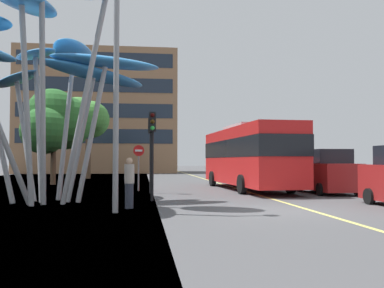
{
  "coord_description": "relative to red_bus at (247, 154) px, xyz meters",
  "views": [
    {
      "loc": [
        -4.41,
        -13.38,
        1.64
      ],
      "look_at": [
        -1.89,
        7.95,
        2.5
      ],
      "focal_mm": 39.12,
      "sensor_mm": 36.0,
      "label": 1
    }
  ],
  "objects": [
    {
      "name": "ground",
      "position": [
        -2.28,
        -9.92,
        -2.06
      ],
      "size": [
        120.0,
        240.0,
        0.1
      ],
      "color": "#4C4C4F"
    },
    {
      "name": "red_bus",
      "position": [
        0.0,
        0.0,
        0.0
      ],
      "size": [
        3.2,
        11.54,
        3.68
      ],
      "color": "red",
      "rests_on": "ground"
    },
    {
      "name": "leaf_sculpture",
      "position": [
        -9.51,
        -6.7,
        4.04
      ],
      "size": [
        8.89,
        8.3,
        8.49
      ],
      "color": "#9EA0A5",
      "rests_on": "ground"
    },
    {
      "name": "traffic_light_kerb_near",
      "position": [
        -5.56,
        -6.24,
        0.61
      ],
      "size": [
        0.28,
        0.42,
        3.62
      ],
      "color": "black",
      "rests_on": "ground"
    },
    {
      "name": "traffic_light_kerb_far",
      "position": [
        -5.54,
        -2.18,
        0.74
      ],
      "size": [
        0.28,
        0.42,
        3.8
      ],
      "color": "black",
      "rests_on": "ground"
    },
    {
      "name": "car_parked_mid",
      "position": [
        3.25,
        -3.22,
        -0.97
      ],
      "size": [
        2.06,
        4.2,
        2.2
      ],
      "color": "maroon",
      "rests_on": "ground"
    },
    {
      "name": "car_parked_far",
      "position": [
        3.52,
        2.28,
        -1.01
      ],
      "size": [
        1.95,
        4.18,
        2.12
      ],
      "color": "silver",
      "rests_on": "ground"
    },
    {
      "name": "car_side_street",
      "position": [
        2.99,
        8.29,
        -0.98
      ],
      "size": [
        1.98,
        4.25,
        2.16
      ],
      "color": "black",
      "rests_on": "ground"
    },
    {
      "name": "street_lamp",
      "position": [
        -6.48,
        -9.87,
        2.7
      ],
      "size": [
        1.45,
        0.44,
        7.39
      ],
      "color": "gray",
      "rests_on": "ground"
    },
    {
      "name": "tree_pavement_near",
      "position": [
        -12.12,
        6.95,
        2.34
      ],
      "size": [
        4.48,
        5.61,
        6.72
      ],
      "color": "brown",
      "rests_on": "ground"
    },
    {
      "name": "tree_pavement_far",
      "position": [
        -11.19,
        16.63,
        3.68
      ],
      "size": [
        4.52,
        4.8,
        7.6
      ],
      "color": "brown",
      "rests_on": "ground"
    },
    {
      "name": "pedestrian",
      "position": [
        -6.4,
        -8.72,
        -1.13
      ],
      "size": [
        0.34,
        0.34,
        1.75
      ],
      "color": "#2D3342",
      "rests_on": "ground"
    },
    {
      "name": "no_entry_sign",
      "position": [
        -6.16,
        -0.31,
        -0.35
      ],
      "size": [
        0.6,
        0.12,
        2.49
      ],
      "color": "gray",
      "rests_on": "ground"
    },
    {
      "name": "backdrop_building",
      "position": [
        -11.9,
        36.63,
        6.19
      ],
      "size": [
        20.83,
        12.39,
        16.39
      ],
      "color": "#936B4C",
      "rests_on": "ground"
    }
  ]
}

